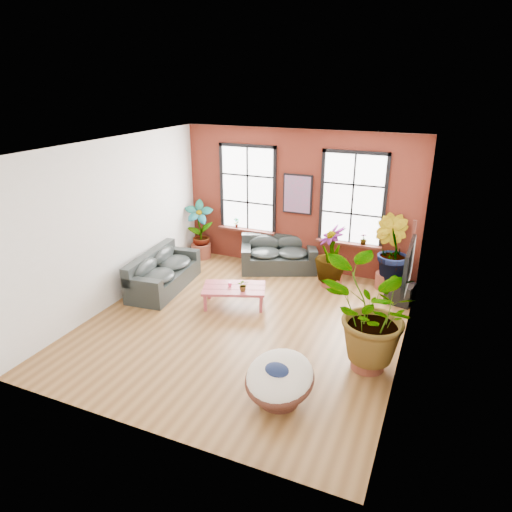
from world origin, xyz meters
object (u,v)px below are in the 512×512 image
at_px(sofa_back, 279,255).
at_px(sofa_left, 162,272).
at_px(papasan_chair, 279,379).
at_px(coffee_table, 234,289).

xyz_separation_m(sofa_back, sofa_left, (-2.10, -2.12, -0.01)).
bearing_deg(sofa_back, papasan_chair, -93.04).
distance_m(sofa_back, papasan_chair, 5.19).
height_order(sofa_back, sofa_left, sofa_back).
xyz_separation_m(coffee_table, papasan_chair, (2.00, -2.59, 0.03)).
bearing_deg(sofa_back, coffee_table, -118.08).
bearing_deg(sofa_left, sofa_back, -50.69).
bearing_deg(sofa_left, papasan_chair, -130.70).
bearing_deg(sofa_left, coffee_table, -99.94).
bearing_deg(papasan_chair, sofa_back, 120.50).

